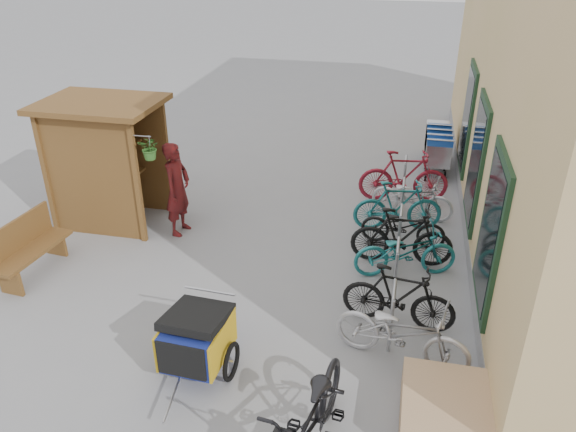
% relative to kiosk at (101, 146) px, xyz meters
% --- Properties ---
extents(ground, '(80.00, 80.00, 0.00)m').
position_rel_kiosk_xyz_m(ground, '(3.28, -2.47, -1.55)').
color(ground, gray).
extents(kiosk, '(2.49, 1.65, 2.40)m').
position_rel_kiosk_xyz_m(kiosk, '(0.00, 0.00, 0.00)').
color(kiosk, brown).
rests_on(kiosk, ground).
extents(bike_rack, '(0.05, 5.35, 0.86)m').
position_rel_kiosk_xyz_m(bike_rack, '(5.58, -0.07, -1.04)').
color(bike_rack, '#A5A8AD').
rests_on(bike_rack, ground).
extents(pallet_stack, '(1.00, 1.20, 0.40)m').
position_rel_kiosk_xyz_m(pallet_stack, '(6.28, -3.87, -1.34)').
color(pallet_stack, tan).
rests_on(pallet_stack, ground).
extents(bench, '(0.60, 1.57, 0.97)m').
position_rel_kiosk_xyz_m(bench, '(-0.40, -2.03, -1.06)').
color(bench, brown).
rests_on(bench, ground).
extents(shopping_carts, '(0.59, 1.98, 1.06)m').
position_rel_kiosk_xyz_m(shopping_carts, '(6.28, 4.16, -0.94)').
color(shopping_carts, silver).
rests_on(shopping_carts, ground).
extents(child_trailer, '(1.00, 1.66, 0.97)m').
position_rel_kiosk_xyz_m(child_trailer, '(3.17, -3.63, -1.01)').
color(child_trailer, navy).
rests_on(child_trailer, ground).
extents(cargo_bike, '(1.02, 2.28, 1.16)m').
position_rel_kiosk_xyz_m(cargo_bike, '(4.87, -4.75, -0.98)').
color(cargo_bike, black).
rests_on(cargo_bike, ground).
extents(person_kiosk, '(0.50, 0.69, 1.78)m').
position_rel_kiosk_xyz_m(person_kiosk, '(1.51, -0.16, -0.66)').
color(person_kiosk, maroon).
rests_on(person_kiosk, ground).
extents(bike_0, '(1.92, 1.03, 0.96)m').
position_rel_kiosk_xyz_m(bike_0, '(5.73, -2.88, -1.07)').
color(bike_0, '#B4B3B8').
rests_on(bike_0, ground).
extents(bike_1, '(1.67, 0.65, 0.98)m').
position_rel_kiosk_xyz_m(bike_1, '(5.65, -2.12, -1.06)').
color(bike_1, black).
rests_on(bike_1, ground).
extents(bike_2, '(1.80, 1.06, 0.90)m').
position_rel_kiosk_xyz_m(bike_2, '(5.70, -0.75, -1.10)').
color(bike_2, '#1D7175').
rests_on(bike_2, ground).
extents(bike_3, '(1.74, 0.55, 1.04)m').
position_rel_kiosk_xyz_m(bike_3, '(5.63, -0.40, -1.03)').
color(bike_3, black).
rests_on(bike_3, ground).
extents(bike_4, '(1.54, 0.62, 0.79)m').
position_rel_kiosk_xyz_m(bike_4, '(5.64, 0.24, -1.15)').
color(bike_4, black).
rests_on(bike_4, ground).
extents(bike_5, '(1.73, 0.80, 1.00)m').
position_rel_kiosk_xyz_m(bike_5, '(5.51, 0.80, -1.05)').
color(bike_5, '#1D7175').
rests_on(bike_5, ground).
extents(bike_6, '(1.72, 0.90, 0.86)m').
position_rel_kiosk_xyz_m(bike_6, '(5.77, 1.43, -1.12)').
color(bike_6, '#B4B3B8').
rests_on(bike_6, ground).
extents(bike_7, '(1.92, 0.80, 1.12)m').
position_rel_kiosk_xyz_m(bike_7, '(5.56, 2.12, -0.99)').
color(bike_7, maroon).
rests_on(bike_7, ground).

